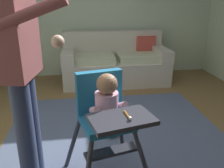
{
  "coord_description": "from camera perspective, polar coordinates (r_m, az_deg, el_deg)",
  "views": [
    {
      "loc": [
        -0.4,
        -2.0,
        1.41
      ],
      "look_at": [
        -0.15,
        -0.19,
        0.76
      ],
      "focal_mm": 38.45,
      "sensor_mm": 36.0,
      "label": 1
    }
  ],
  "objects": [
    {
      "name": "ground",
      "position": [
        2.51,
        2.9,
        -15.94
      ],
      "size": [
        5.93,
        6.72,
        0.1
      ],
      "primitive_type": "cube",
      "color": "brown"
    },
    {
      "name": "couch",
      "position": [
        4.26,
        0.75,
        5.04
      ],
      "size": [
        1.8,
        0.86,
        0.86
      ],
      "rotation": [
        0.0,
        0.0,
        -1.57
      ],
      "color": "#BDB6A7",
      "rests_on": "ground"
    },
    {
      "name": "toy_ball_second",
      "position": [
        2.62,
        -0.15,
        -10.86
      ],
      "size": [
        0.15,
        0.15,
        0.15
      ],
      "primitive_type": "sphere",
      "color": "green",
      "rests_on": "ground"
    },
    {
      "name": "high_chair",
      "position": [
        1.78,
        -1.48,
        -6.19
      ],
      "size": [
        0.72,
        0.82,
        0.92
      ],
      "rotation": [
        0.0,
        0.0,
        -1.34
      ],
      "color": "#31323B",
      "rests_on": "ground"
    },
    {
      "name": "adult_standing",
      "position": [
        1.8,
        -20.84,
        3.19
      ],
      "size": [
        0.51,
        0.55,
        1.65
      ],
      "rotation": [
        0.0,
        0.0,
        -0.16
      ],
      "color": "navy",
      "rests_on": "ground"
    },
    {
      "name": "area_rug",
      "position": [
        2.5,
        1.76,
        -14.56
      ],
      "size": [
        2.36,
        2.62,
        0.01
      ],
      "primitive_type": "cube",
      "color": "#4B5671",
      "rests_on": "ground"
    }
  ]
}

